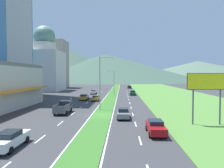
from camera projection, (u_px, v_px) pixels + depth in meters
ground_plane at (102, 115)px, 33.90m from camera, size 600.00×600.00×0.00m
grass_median at (115, 90)px, 93.78m from camera, size 3.20×240.00×0.06m
grass_verge_right at (161, 90)px, 92.77m from camera, size 24.00×240.00×0.06m
lane_dash_left_1 at (40, 139)px, 21.19m from camera, size 0.16×2.80×0.01m
lane_dash_left_2 at (61, 123)px, 28.18m from camera, size 0.16×2.80×0.01m
lane_dash_left_3 at (73, 114)px, 35.17m from camera, size 0.16×2.80×0.01m
lane_dash_left_4 at (81, 107)px, 42.17m from camera, size 0.16×2.80×0.01m
lane_dash_left_5 at (87, 103)px, 49.16m from camera, size 0.16×2.80×0.01m
lane_dash_left_6 at (91, 99)px, 56.16m from camera, size 0.16×2.80×0.01m
lane_dash_left_7 at (95, 97)px, 63.15m from camera, size 0.16×2.80×0.01m
lane_dash_left_8 at (97, 95)px, 70.14m from camera, size 0.16×2.80×0.01m
lane_dash_left_9 at (100, 93)px, 77.14m from camera, size 0.16×2.80×0.01m
lane_dash_left_10 at (101, 91)px, 84.13m from camera, size 0.16×2.80×0.01m
lane_dash_right_1 at (140, 140)px, 20.69m from camera, size 0.16×2.80×0.01m
lane_dash_right_2 at (136, 124)px, 27.68m from camera, size 0.16×2.80×0.01m
lane_dash_right_3 at (133, 114)px, 34.68m from camera, size 0.16×2.80×0.01m
lane_dash_right_4 at (131, 108)px, 41.67m from camera, size 0.16×2.80×0.01m
lane_dash_right_5 at (130, 103)px, 48.66m from camera, size 0.16×2.80×0.01m
lane_dash_right_6 at (129, 100)px, 55.66m from camera, size 0.16×2.80×0.01m
lane_dash_right_7 at (128, 97)px, 62.65m from camera, size 0.16×2.80×0.01m
lane_dash_right_8 at (127, 95)px, 69.65m from camera, size 0.16×2.80×0.01m
lane_dash_right_9 at (127, 93)px, 76.64m from camera, size 0.16×2.80×0.01m
lane_dash_right_10 at (127, 92)px, 83.63m from camera, size 0.16×2.80×0.01m
edge_line_median_left at (111, 90)px, 93.86m from camera, size 0.16×240.00×0.01m
edge_line_median_right at (119, 90)px, 93.69m from camera, size 0.16×240.00×0.01m
domed_building at (45, 64)px, 88.07m from camera, size 14.52×14.52×27.61m
midrise_colored at (55, 64)px, 109.85m from camera, size 12.05×12.05×24.88m
hill_far_left at (67, 65)px, 268.41m from camera, size 182.51×182.51×41.28m
hill_far_center at (106, 67)px, 265.93m from camera, size 236.34×236.34×33.54m
hill_far_right at (198, 70)px, 308.75m from camera, size 235.04×235.04×27.96m
street_lamp_near at (102, 80)px, 38.71m from camera, size 3.11×0.38×10.05m
street_lamp_mid at (113, 81)px, 69.39m from camera, size 3.46×0.40×8.17m
billboard_roadside at (207, 85)px, 27.00m from camera, size 5.18×0.28×6.84m
car_0 at (93, 92)px, 72.23m from camera, size 1.99×4.03×1.41m
car_1 at (123, 113)px, 31.30m from camera, size 1.92×4.21×1.53m
car_2 at (96, 98)px, 53.17m from camera, size 1.97×4.04×1.36m
car_3 at (156, 127)px, 22.97m from camera, size 1.88×4.62×1.54m
car_4 at (84, 97)px, 54.94m from camera, size 2.04×4.36×1.54m
car_5 at (133, 93)px, 68.78m from camera, size 1.90×4.67×1.51m
car_6 at (10, 139)px, 18.53m from camera, size 1.95×4.74×1.54m
car_7 at (129, 87)px, 104.25m from camera, size 2.00×4.10×1.45m
pickup_truck_0 at (64, 107)px, 35.82m from camera, size 2.18×5.40×2.00m
motorcycle_rider at (71, 103)px, 43.43m from camera, size 0.36×2.00×1.80m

